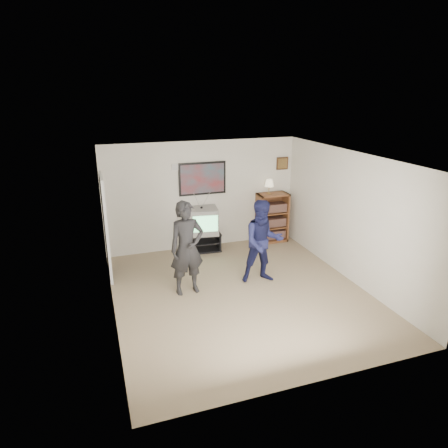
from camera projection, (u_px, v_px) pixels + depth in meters
room_shell at (235, 224)px, 7.27m from camera, size 4.51×5.00×2.51m
media_stand at (201, 242)px, 9.26m from camera, size 0.89×0.54×0.43m
crt_television at (202, 221)px, 9.09m from camera, size 0.78×0.69×0.60m
bookshelf at (272, 218)px, 9.72m from camera, size 0.73×0.42×1.20m
table_lamp at (269, 187)px, 9.46m from camera, size 0.22×0.22×0.35m
person_tall at (187, 248)px, 7.16m from camera, size 0.68×0.48×1.74m
person_short at (263, 242)px, 7.60m from camera, size 0.88×0.73×1.63m
controller_left at (186, 233)px, 7.26m from camera, size 0.08×0.12×0.04m
controller_right at (261, 231)px, 7.75m from camera, size 0.06×0.12×0.03m
poster at (202, 179)px, 9.05m from camera, size 1.10×0.03×0.75m
air_vent at (178, 167)px, 8.79m from camera, size 0.28×0.02×0.14m
small_picture at (282, 163)px, 9.59m from camera, size 0.30×0.03×0.30m
doorway at (105, 228)px, 7.80m from camera, size 0.03×0.85×2.00m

